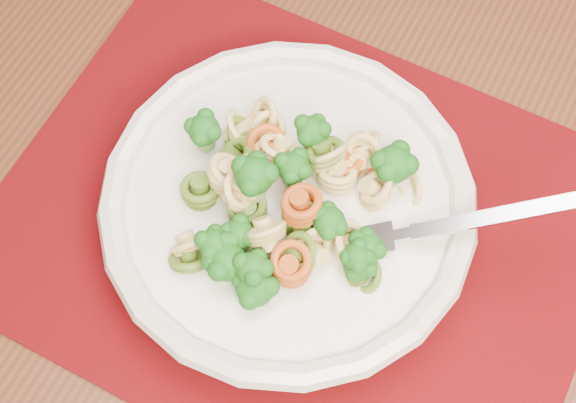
# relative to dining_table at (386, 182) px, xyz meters

# --- Properties ---
(dining_table) EXTENTS (1.70, 1.31, 0.75)m
(dining_table) POSITION_rel_dining_table_xyz_m (0.00, 0.00, 0.00)
(dining_table) COLOR #4F2916
(dining_table) RESTS_ON ground
(placemat) EXTENTS (0.51, 0.44, 0.00)m
(placemat) POSITION_rel_dining_table_xyz_m (-0.06, -0.10, 0.09)
(placemat) COLOR #510503
(placemat) RESTS_ON dining_table
(pasta_bowl) EXTENTS (0.27, 0.27, 0.05)m
(pasta_bowl) POSITION_rel_dining_table_xyz_m (-0.07, -0.10, 0.13)
(pasta_bowl) COLOR silver
(pasta_bowl) RESTS_ON placemat
(pasta_broccoli_heap) EXTENTS (0.23, 0.23, 0.06)m
(pasta_broccoli_heap) POSITION_rel_dining_table_xyz_m (-0.07, -0.10, 0.14)
(pasta_broccoli_heap) COLOR #ECCE75
(pasta_broccoli_heap) RESTS_ON pasta_bowl
(fork) EXTENTS (0.18, 0.08, 0.08)m
(fork) POSITION_rel_dining_table_xyz_m (-0.00, -0.12, 0.14)
(fork) COLOR silver
(fork) RESTS_ON pasta_bowl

